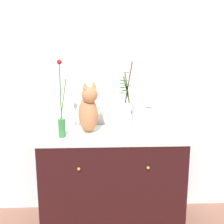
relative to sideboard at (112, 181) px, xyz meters
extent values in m
cube|color=silver|center=(0.00, 0.35, 0.88)|extent=(4.40, 0.08, 2.60)
cube|color=black|center=(0.00, 0.00, -0.01)|extent=(1.14, 0.54, 0.82)
cube|color=silver|center=(0.00, 0.00, 0.41)|extent=(1.16, 0.55, 0.02)
sphere|color=#B79338|center=(-0.26, -0.28, 0.24)|extent=(0.02, 0.02, 0.02)
sphere|color=#B79338|center=(0.26, -0.28, 0.24)|extent=(0.02, 0.02, 0.02)
ellipsoid|color=#BB7749|center=(-0.20, 0.06, 0.57)|extent=(0.22, 0.25, 0.30)
sphere|color=#BB7749|center=(-0.18, 0.01, 0.74)|extent=(0.13, 0.13, 0.13)
cone|color=#BB7749|center=(-0.14, 0.02, 0.82)|extent=(0.05, 0.05, 0.06)
cone|color=#BB7749|center=(-0.21, -0.01, 0.82)|extent=(0.05, 0.05, 0.06)
cylinder|color=#BB7749|center=(-0.25, 0.24, 0.44)|extent=(0.08, 0.16, 0.03)
cylinder|color=#32793B|center=(-0.40, -0.08, 0.49)|extent=(0.06, 0.06, 0.14)
cylinder|color=#276F25|center=(-0.40, -0.08, 0.78)|extent=(0.01, 0.01, 0.42)
sphere|color=#AD161B|center=(-0.40, -0.08, 1.00)|extent=(0.04, 0.04, 0.04)
cylinder|color=#2B691D|center=(-0.38, -0.08, 0.72)|extent=(0.06, 0.01, 0.31)
cylinder|color=silver|center=(0.12, -0.12, 0.46)|extent=(0.21, 0.21, 0.07)
cylinder|color=silver|center=(0.12, -0.12, 0.60)|extent=(0.08, 0.08, 0.21)
cylinder|color=#4F3F1F|center=(0.11, -0.13, 0.76)|extent=(0.07, 0.06, 0.28)
ellipsoid|color=#2B701B|center=(0.07, -0.18, 0.78)|extent=(0.08, 0.07, 0.01)
ellipsoid|color=#2A702B|center=(0.07, -0.16, 0.82)|extent=(0.05, 0.07, 0.01)
ellipsoid|color=#23682C|center=(0.07, -0.20, 0.85)|extent=(0.08, 0.06, 0.01)
cylinder|color=#47311F|center=(0.12, -0.11, 0.81)|extent=(0.07, 0.03, 0.39)
ellipsoid|color=#2A7323|center=(0.09, -0.05, 0.86)|extent=(0.08, 0.06, 0.01)
ellipsoid|color=#226B29|center=(0.11, -0.07, 0.92)|extent=(0.08, 0.06, 0.01)
cylinder|color=#484124|center=(0.11, -0.13, 0.77)|extent=(0.05, 0.03, 0.31)
ellipsoid|color=#1D6E27|center=(0.09, -0.15, 0.79)|extent=(0.08, 0.07, 0.01)
ellipsoid|color=#2C672A|center=(0.11, -0.15, 0.83)|extent=(0.07, 0.04, 0.01)
ellipsoid|color=#29672E|center=(0.08, -0.16, 0.87)|extent=(0.08, 0.07, 0.01)
cube|color=white|center=(0.31, 0.03, 0.52)|extent=(0.09, 0.09, 0.21)
ellipsoid|color=white|center=(0.31, 0.03, 0.65)|extent=(0.09, 0.09, 0.05)
sphere|color=white|center=(0.31, 0.03, 0.69)|extent=(0.02, 0.02, 0.02)
camera|label=1|loc=(-0.09, -2.11, 1.05)|focal=42.83mm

